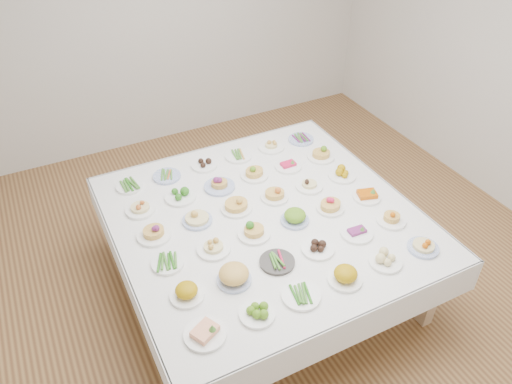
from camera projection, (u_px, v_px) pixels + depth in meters
name	position (u px, v px, depth m)	size (l,w,h in m)	color
room_envelope	(278.00, 67.00, 3.45)	(5.02, 5.02, 2.81)	olive
display_table	(265.00, 222.00, 3.90)	(2.26, 2.26, 0.75)	white
dish_0	(205.00, 330.00, 2.94)	(0.25, 0.25, 0.12)	white
dish_1	(257.00, 311.00, 3.06)	(0.22, 0.22, 0.10)	white
dish_2	(301.00, 295.00, 3.19)	(0.25, 0.25, 0.06)	white
dish_3	(346.00, 274.00, 3.28)	(0.25, 0.25, 0.14)	white
dish_4	(386.00, 258.00, 3.42)	(0.23, 0.23, 0.11)	white
dish_5	(424.00, 244.00, 3.53)	(0.22, 0.22, 0.11)	#4C66B2
dish_6	(187.00, 291.00, 3.18)	(0.22, 0.22, 0.12)	white
dish_7	(234.00, 274.00, 3.27)	(0.23, 0.23, 0.15)	#4C66B2
dish_8	(277.00, 261.00, 3.43)	(0.24, 0.24, 0.06)	#2F2C2A
dish_9	(318.00, 247.00, 3.53)	(0.23, 0.23, 0.09)	white
dish_10	(357.00, 231.00, 3.67)	(0.24, 0.24, 0.09)	white
dish_11	(392.00, 217.00, 3.77)	(0.22, 0.22, 0.12)	white
dish_12	(168.00, 262.00, 3.43)	(0.22, 0.22, 0.05)	white
dish_13	(213.00, 244.00, 3.52)	(0.24, 0.24, 0.12)	white
dish_14	(254.00, 228.00, 3.64)	(0.24, 0.24, 0.15)	white
dish_15	(295.00, 216.00, 3.77)	(0.22, 0.22, 0.12)	#4C66B2
dish_16	(331.00, 204.00, 3.89)	(0.22, 0.22, 0.12)	white
dish_17	(367.00, 194.00, 4.01)	(0.22, 0.22, 0.10)	white
dish_18	(153.00, 230.00, 3.63)	(0.25, 0.25, 0.14)	white
dish_19	(197.00, 215.00, 3.76)	(0.23, 0.23, 0.13)	#4C66B2
dish_20	(236.00, 202.00, 3.88)	(0.25, 0.25, 0.15)	white
dish_21	(275.00, 193.00, 4.00)	(0.22, 0.22, 0.13)	white
dish_22	(309.00, 183.00, 4.12)	(0.22, 0.22, 0.11)	white
dish_23	(342.00, 173.00, 4.24)	(0.23, 0.23, 0.10)	white
dish_24	(140.00, 206.00, 3.88)	(0.23, 0.23, 0.11)	white
dish_25	(180.00, 193.00, 4.00)	(0.25, 0.25, 0.11)	white
dish_26	(219.00, 182.00, 4.11)	(0.25, 0.25, 0.14)	#4C66B2
dish_27	(254.00, 171.00, 4.24)	(0.23, 0.23, 0.12)	white
dish_28	(288.00, 164.00, 4.36)	(0.23, 0.23, 0.09)	white
dish_29	(321.00, 151.00, 4.46)	(0.24, 0.24, 0.16)	white
dish_30	(129.00, 185.00, 4.13)	(0.22, 0.22, 0.06)	white
dish_31	(167.00, 176.00, 4.25)	(0.23, 0.23, 0.05)	#4C66B2
dish_32	(204.00, 163.00, 4.37)	(0.22, 0.22, 0.09)	white
dish_33	(238.00, 155.00, 4.50)	(0.24, 0.24, 0.06)	white
dish_34	(271.00, 144.00, 4.61)	(0.24, 0.24, 0.11)	white
dish_35	(301.00, 139.00, 4.73)	(0.23, 0.23, 0.05)	#4C66B2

